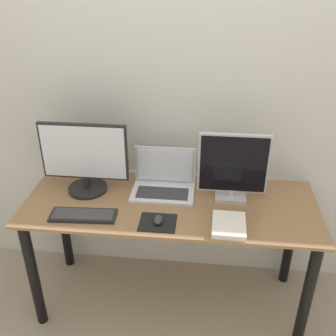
{
  "coord_description": "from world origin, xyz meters",
  "views": [
    {
      "loc": [
        0.19,
        -1.56,
        2.04
      ],
      "look_at": [
        -0.02,
        0.34,
        0.99
      ],
      "focal_mm": 42.0,
      "sensor_mm": 36.0,
      "label": 1
    }
  ],
  "objects_px": {
    "mouse": "(158,220)",
    "monitor_left": "(85,159)",
    "laptop": "(164,181)",
    "keyboard": "(83,215)",
    "monitor_right": "(233,167)",
    "book": "(229,225)"
  },
  "relations": [
    {
      "from": "keyboard",
      "to": "mouse",
      "type": "distance_m",
      "value": 0.42
    },
    {
      "from": "mouse",
      "to": "monitor_left",
      "type": "bearing_deg",
      "value": 148.1
    },
    {
      "from": "monitor_left",
      "to": "monitor_right",
      "type": "height_order",
      "value": "monitor_left"
    },
    {
      "from": "laptop",
      "to": "book",
      "type": "distance_m",
      "value": 0.51
    },
    {
      "from": "monitor_right",
      "to": "keyboard",
      "type": "relative_size",
      "value": 1.12
    },
    {
      "from": "monitor_left",
      "to": "laptop",
      "type": "relative_size",
      "value": 1.38
    },
    {
      "from": "monitor_left",
      "to": "laptop",
      "type": "xyz_separation_m",
      "value": [
        0.46,
        0.05,
        -0.15
      ]
    },
    {
      "from": "monitor_right",
      "to": "laptop",
      "type": "bearing_deg",
      "value": 173.2
    },
    {
      "from": "laptop",
      "to": "keyboard",
      "type": "xyz_separation_m",
      "value": [
        -0.4,
        -0.32,
        -0.05
      ]
    },
    {
      "from": "monitor_right",
      "to": "laptop",
      "type": "distance_m",
      "value": 0.43
    },
    {
      "from": "mouse",
      "to": "book",
      "type": "distance_m",
      "value": 0.37
    },
    {
      "from": "keyboard",
      "to": "mouse",
      "type": "relative_size",
      "value": 4.92
    },
    {
      "from": "monitor_right",
      "to": "book",
      "type": "xyz_separation_m",
      "value": [
        -0.02,
        -0.29,
        -0.19
      ]
    },
    {
      "from": "keyboard",
      "to": "mouse",
      "type": "height_order",
      "value": "mouse"
    },
    {
      "from": "keyboard",
      "to": "book",
      "type": "relative_size",
      "value": 1.63
    },
    {
      "from": "laptop",
      "to": "monitor_left",
      "type": "bearing_deg",
      "value": -174.05
    },
    {
      "from": "laptop",
      "to": "mouse",
      "type": "relative_size",
      "value": 5.0
    },
    {
      "from": "keyboard",
      "to": "laptop",
      "type": "bearing_deg",
      "value": 38.38
    },
    {
      "from": "monitor_right",
      "to": "mouse",
      "type": "height_order",
      "value": "monitor_right"
    },
    {
      "from": "keyboard",
      "to": "monitor_right",
      "type": "bearing_deg",
      "value": 18.76
    },
    {
      "from": "monitor_left",
      "to": "laptop",
      "type": "distance_m",
      "value": 0.48
    },
    {
      "from": "keyboard",
      "to": "mouse",
      "type": "bearing_deg",
      "value": -2.61
    }
  ]
}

